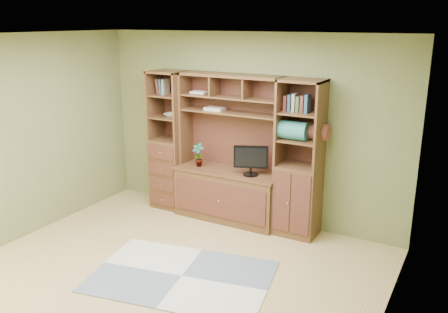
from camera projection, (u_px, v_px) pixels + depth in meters
The scene contains 11 objects.
room at pixel (162, 165), 4.90m from camera, with size 4.60×4.10×2.64m.
center_hutch at pixel (228, 150), 6.51m from camera, with size 1.54×0.53×2.05m, color #53331D.
left_tower at pixel (170, 141), 7.01m from camera, with size 0.50×0.45×2.05m, color #53331D.
right_tower at pixel (299, 159), 6.07m from camera, with size 0.55×0.45×2.05m, color #53331D.
rug at pixel (182, 276), 5.26m from camera, with size 1.95×1.30×0.01m, color #999E9E.
monitor at pixel (251, 155), 6.31m from camera, with size 0.46×0.21×0.57m, color black.
orchid at pixel (198, 155), 6.73m from camera, with size 0.18×0.12×0.34m, color #965433.
magazines at pixel (215, 109), 6.55m from camera, with size 0.26×0.19×0.04m, color #C2B2A5.
bowl at pixel (172, 115), 6.88m from camera, with size 0.21×0.21×0.05m, color beige.
blanket_teal at pixel (292, 130), 5.96m from camera, with size 0.41×0.24×0.24m, color #2C7470.
blanket_red at pixel (314, 131), 5.96m from camera, with size 0.38×0.21×0.21m, color brown.
Camera 1 is at (2.83, -3.78, 2.75)m, focal length 38.00 mm.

